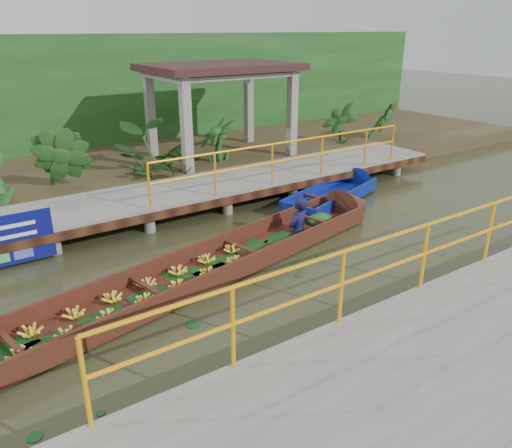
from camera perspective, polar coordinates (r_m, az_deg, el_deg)
ground at (r=9.46m, az=0.08°, el=-4.71°), size 80.00×80.00×0.00m
land_strip at (r=15.78m, az=-15.58°, el=6.22°), size 30.00×8.00×0.45m
far_dock at (r=12.07m, az=-9.08°, el=3.38°), size 16.00×2.06×1.66m
near_dock at (r=7.52m, az=25.83°, el=-12.01°), size 18.00×2.40×1.73m
pavilion at (r=15.48m, az=-4.09°, el=16.43°), size 4.40×3.00×3.00m
foliage_backdrop at (r=17.80m, az=-18.95°, el=13.38°), size 30.00×0.80×4.00m
vendor_boat at (r=9.05m, az=-5.51°, el=-4.68°), size 10.76×3.16×2.04m
moored_blue_boat at (r=13.61m, az=10.39°, el=3.97°), size 3.82×2.05×0.89m
tropical_plants at (r=14.48m, az=-4.48°, el=9.83°), size 14.30×1.30×1.62m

